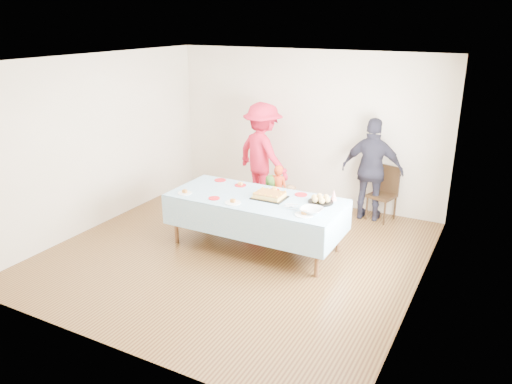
% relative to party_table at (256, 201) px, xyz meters
% --- Properties ---
extents(ground, '(5.00, 5.00, 0.00)m').
position_rel_party_table_xyz_m(ground, '(-0.16, -0.29, -0.72)').
color(ground, '#472714').
rests_on(ground, ground).
extents(room_walls, '(5.04, 5.04, 2.72)m').
position_rel_party_table_xyz_m(room_walls, '(-0.10, -0.28, 1.05)').
color(room_walls, beige).
rests_on(room_walls, ground).
extents(party_table, '(2.50, 1.10, 0.78)m').
position_rel_party_table_xyz_m(party_table, '(0.00, 0.00, 0.00)').
color(party_table, '#59311E').
rests_on(party_table, ground).
extents(birthday_cake, '(0.47, 0.36, 0.08)m').
position_rel_party_table_xyz_m(birthday_cake, '(0.19, 0.06, 0.09)').
color(birthday_cake, black).
rests_on(birthday_cake, party_table).
extents(rolls_tray, '(0.35, 0.35, 0.11)m').
position_rel_party_table_xyz_m(rolls_tray, '(0.90, 0.23, 0.10)').
color(rolls_tray, black).
rests_on(rolls_tray, party_table).
extents(punch_bowl, '(0.30, 0.30, 0.07)m').
position_rel_party_table_xyz_m(punch_bowl, '(0.93, -0.20, 0.09)').
color(punch_bowl, silver).
rests_on(punch_bowl, party_table).
extents(party_hat, '(0.09, 0.09, 0.16)m').
position_rel_party_table_xyz_m(party_hat, '(1.02, 0.40, 0.13)').
color(party_hat, silver).
rests_on(party_hat, party_table).
extents(fork_pile, '(0.24, 0.18, 0.07)m').
position_rel_party_table_xyz_m(fork_pile, '(0.60, -0.15, 0.09)').
color(fork_pile, white).
rests_on(fork_pile, party_table).
extents(plate_red_far_a, '(0.18, 0.18, 0.01)m').
position_rel_party_table_xyz_m(plate_red_far_a, '(-0.85, 0.42, 0.06)').
color(plate_red_far_a, red).
rests_on(plate_red_far_a, party_table).
extents(plate_red_far_b, '(0.18, 0.18, 0.01)m').
position_rel_party_table_xyz_m(plate_red_far_b, '(-0.45, 0.34, 0.06)').
color(plate_red_far_b, red).
rests_on(plate_red_far_b, party_table).
extents(plate_red_far_c, '(0.16, 0.16, 0.01)m').
position_rel_party_table_xyz_m(plate_red_far_c, '(0.11, 0.38, 0.06)').
color(plate_red_far_c, red).
rests_on(plate_red_far_c, party_table).
extents(plate_red_far_d, '(0.18, 0.18, 0.01)m').
position_rel_party_table_xyz_m(plate_red_far_d, '(0.53, 0.39, 0.06)').
color(plate_red_far_d, red).
rests_on(plate_red_far_d, party_table).
extents(plate_red_near, '(0.16, 0.16, 0.01)m').
position_rel_party_table_xyz_m(plate_red_near, '(-0.49, -0.33, 0.06)').
color(plate_red_near, red).
rests_on(plate_red_near, party_table).
extents(plate_white_left, '(0.21, 0.21, 0.01)m').
position_rel_party_table_xyz_m(plate_white_left, '(-0.99, -0.34, 0.06)').
color(plate_white_left, white).
rests_on(plate_white_left, party_table).
extents(plate_white_mid, '(0.23, 0.23, 0.01)m').
position_rel_party_table_xyz_m(plate_white_mid, '(-0.17, -0.36, 0.06)').
color(plate_white_mid, white).
rests_on(plate_white_mid, party_table).
extents(plate_white_right, '(0.25, 0.25, 0.01)m').
position_rel_party_table_xyz_m(plate_white_right, '(0.87, -0.30, 0.06)').
color(plate_white_right, white).
rests_on(plate_white_right, party_table).
extents(dining_chair, '(0.48, 0.48, 0.90)m').
position_rel_party_table_xyz_m(dining_chair, '(1.37, 1.99, -0.22)').
color(dining_chair, black).
rests_on(dining_chair, ground).
extents(toddler_left, '(0.34, 0.23, 0.93)m').
position_rel_party_table_xyz_m(toddler_left, '(-0.20, 1.18, -0.26)').
color(toddler_left, red).
rests_on(toddler_left, ground).
extents(toddler_mid, '(0.37, 0.24, 0.74)m').
position_rel_party_table_xyz_m(toddler_mid, '(-0.32, 1.15, -0.35)').
color(toddler_mid, '#3D7226').
rests_on(toddler_mid, ground).
extents(toddler_right, '(0.47, 0.41, 0.82)m').
position_rel_party_table_xyz_m(toddler_right, '(0.24, 0.63, -0.31)').
color(toddler_right, tan).
rests_on(toddler_right, ground).
extents(adult_left, '(1.36, 1.09, 1.83)m').
position_rel_party_table_xyz_m(adult_left, '(-0.74, 1.66, 0.19)').
color(adult_left, red).
rests_on(adult_left, ground).
extents(adult_right, '(1.02, 0.48, 1.71)m').
position_rel_party_table_xyz_m(adult_right, '(1.16, 1.86, 0.13)').
color(adult_right, '#262533').
rests_on(adult_right, ground).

